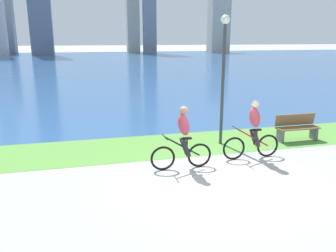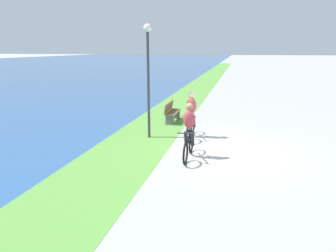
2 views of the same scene
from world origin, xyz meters
name	(u,v)px [view 1 (image 1 of 2)]	position (x,y,z in m)	size (l,w,h in m)	color
ground_plane	(227,178)	(0.00, 0.00, 0.00)	(300.00, 300.00, 0.00)	#9E9E99
grass_strip_bayside	(190,143)	(0.00, 2.99, 0.00)	(120.00, 2.55, 0.01)	#59933D
bay_water_surface	(106,63)	(0.00, 41.62, 0.00)	(300.00, 74.71, 0.00)	#2D568C
cyclist_lead	(183,138)	(-0.88, 0.93, 0.84)	(1.69, 0.52, 1.71)	black
cyclist_trailing	(253,130)	(1.31, 1.22, 0.84)	(1.76, 0.52, 1.72)	black
bench_near_path	(297,128)	(3.64, 2.48, 0.45)	(1.50, 0.47, 0.90)	brown
lamppost_tall	(224,63)	(0.98, 2.75, 2.66)	(0.28, 0.28, 4.10)	#38383D
city_skyline_far_shore	(73,5)	(-4.18, 69.26, 9.93)	(57.24, 10.99, 27.65)	#ADA899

